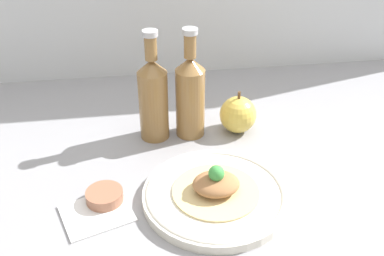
{
  "coord_description": "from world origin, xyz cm",
  "views": [
    {
      "loc": [
        -18.12,
        -72.43,
        58.4
      ],
      "look_at": [
        -6.9,
        5.27,
        9.13
      ],
      "focal_mm": 42.0,
      "sensor_mm": 36.0,
      "label": 1
    }
  ],
  "objects": [
    {
      "name": "cider_bottle_left",
      "position": [
        -13.99,
        17.52,
        10.52
      ],
      "size": [
        6.78,
        6.78,
        26.1
      ],
      "color": "olive",
      "rests_on": "ground_plane"
    },
    {
      "name": "ground_plane",
      "position": [
        0.0,
        0.0,
        -2.0
      ],
      "size": [
        180.0,
        110.0,
        4.0
      ],
      "primitive_type": "cube",
      "color": "gray"
    },
    {
      "name": "plated_food",
      "position": [
        -4.02,
        -6.98,
        3.53
      ],
      "size": [
        16.95,
        16.95,
        6.12
      ],
      "color": "#D6BC7F",
      "rests_on": "plate"
    },
    {
      "name": "cider_bottle_right",
      "position": [
        -5.55,
        17.52,
        10.52
      ],
      "size": [
        6.78,
        6.78,
        26.1
      ],
      "color": "olive",
      "rests_on": "ground_plane"
    },
    {
      "name": "plate",
      "position": [
        -4.02,
        -6.98,
        1.19
      ],
      "size": [
        28.49,
        28.49,
        2.25
      ],
      "color": "silver",
      "rests_on": "ground_plane"
    },
    {
      "name": "dipping_bowl",
      "position": [
        -25.33,
        -4.59,
        1.28
      ],
      "size": [
        7.19,
        7.19,
        2.56
      ],
      "color": "#996047",
      "rests_on": "ground_plane"
    },
    {
      "name": "napkin",
      "position": [
        -26.85,
        -7.87,
        0.4
      ],
      "size": [
        15.1,
        13.99,
        0.8
      ],
      "color": "white",
      "rests_on": "ground_plane"
    },
    {
      "name": "apple",
      "position": [
        5.87,
        17.13,
        4.4
      ],
      "size": [
        8.79,
        8.79,
        10.47
      ],
      "color": "gold",
      "rests_on": "ground_plane"
    }
  ]
}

